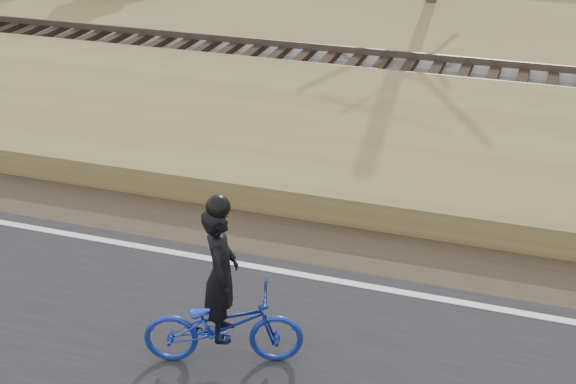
% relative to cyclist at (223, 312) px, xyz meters
% --- Properties ---
extents(shoulder, '(120.00, 1.60, 0.04)m').
position_rel_cyclist_xyz_m(shoulder, '(-4.63, 2.97, -0.68)').
color(shoulder, '#473A2B').
rests_on(shoulder, ground).
extents(embankment, '(120.00, 5.00, 0.44)m').
position_rel_cyclist_xyz_m(embankment, '(-4.63, 5.97, -0.48)').
color(embankment, olive).
rests_on(embankment, ground).
extents(ballast, '(120.00, 3.00, 0.45)m').
position_rel_cyclist_xyz_m(ballast, '(-4.63, 9.77, -0.48)').
color(ballast, slate).
rests_on(ballast, ground).
extents(railroad, '(120.00, 2.40, 0.29)m').
position_rel_cyclist_xyz_m(railroad, '(-4.63, 9.77, -0.17)').
color(railroad, black).
rests_on(railroad, ballast).
extents(cyclist, '(1.86, 1.13, 2.05)m').
position_rel_cyclist_xyz_m(cyclist, '(0.00, 0.00, 0.00)').
color(cyclist, navy).
rests_on(cyclist, road).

